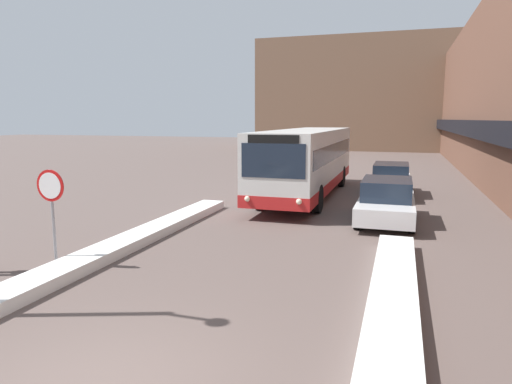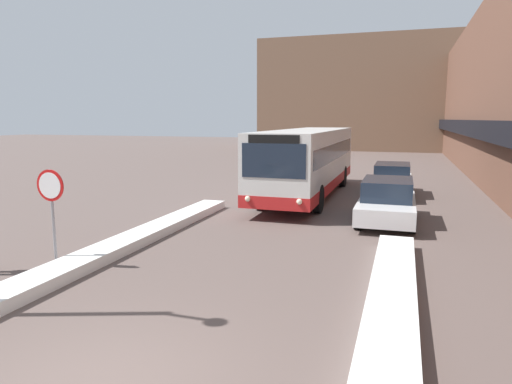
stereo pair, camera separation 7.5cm
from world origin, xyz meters
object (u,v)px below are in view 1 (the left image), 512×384
(city_bus, at_px, (307,160))
(parked_car_front, at_px, (386,201))
(parked_car_middle, at_px, (391,179))
(stop_sign, at_px, (51,197))

(city_bus, height_order, parked_car_front, city_bus)
(parked_car_middle, height_order, stop_sign, stop_sign)
(city_bus, relative_size, stop_sign, 4.95)
(parked_car_front, bearing_deg, stop_sign, -134.54)
(parked_car_front, xyz_separation_m, stop_sign, (-7.45, -7.57, 0.99))
(city_bus, distance_m, parked_car_front, 5.85)
(city_bus, relative_size, parked_car_middle, 2.51)
(city_bus, bearing_deg, parked_car_front, -50.06)
(parked_car_middle, bearing_deg, parked_car_front, -90.00)
(parked_car_front, relative_size, parked_car_middle, 0.94)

